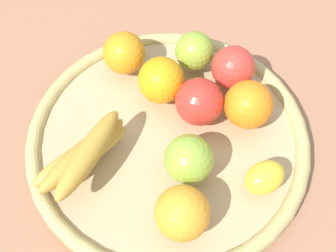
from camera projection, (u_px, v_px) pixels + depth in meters
name	position (u px, v px, depth m)	size (l,w,h in m)	color
ground_plane	(168.00, 144.00, 0.71)	(2.40, 2.40, 0.00)	#99684D
basket	(168.00, 139.00, 0.69)	(0.44, 0.44, 0.03)	tan
apple_1	(233.00, 68.00, 0.70)	(0.07, 0.07, 0.07)	red
apple_3	(189.00, 159.00, 0.61)	(0.07, 0.07, 0.07)	#87AA37
orange_1	(124.00, 53.00, 0.72)	(0.07, 0.07, 0.07)	orange
orange_0	(182.00, 213.00, 0.57)	(0.07, 0.07, 0.07)	orange
banana_bunch	(84.00, 155.00, 0.62)	(0.16, 0.09, 0.06)	#B7953C
lemon_0	(265.00, 177.00, 0.61)	(0.06, 0.04, 0.04)	yellow
apple_0	(194.00, 51.00, 0.73)	(0.07, 0.07, 0.07)	#88AD34
orange_3	(248.00, 105.00, 0.66)	(0.07, 0.07, 0.07)	orange
orange_2	(161.00, 80.00, 0.69)	(0.07, 0.07, 0.07)	orange
apple_2	(199.00, 102.00, 0.66)	(0.07, 0.07, 0.07)	red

